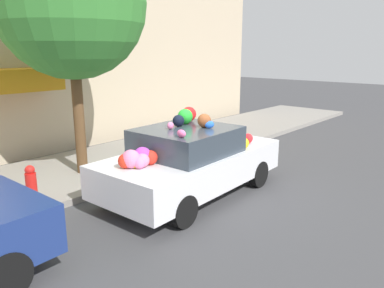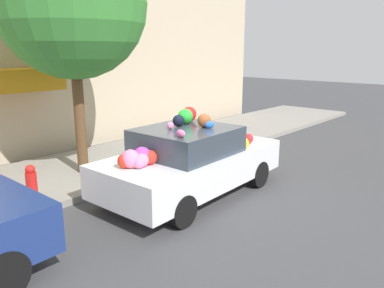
% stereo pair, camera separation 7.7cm
% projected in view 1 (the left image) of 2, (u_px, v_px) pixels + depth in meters
% --- Properties ---
extents(ground_plane, '(60.00, 60.00, 0.00)m').
position_uv_depth(ground_plane, '(185.00, 191.00, 7.88)').
color(ground_plane, '#424244').
extents(sidewalk_curb, '(24.00, 3.20, 0.14)m').
position_uv_depth(sidewalk_curb, '(107.00, 163.00, 9.60)').
color(sidewalk_curb, gray).
rests_on(sidewalk_curb, ground).
extents(building_facade, '(18.00, 1.20, 5.82)m').
position_uv_depth(building_facade, '(51.00, 51.00, 10.29)').
color(building_facade, '#C6B293').
rests_on(building_facade, ground).
extents(street_tree, '(3.18, 3.18, 5.30)m').
position_uv_depth(street_tree, '(70.00, 3.00, 7.81)').
color(street_tree, brown).
rests_on(street_tree, sidewalk_curb).
extents(fire_hydrant, '(0.20, 0.20, 0.70)m').
position_uv_depth(fire_hydrant, '(31.00, 184.00, 6.94)').
color(fire_hydrant, red).
rests_on(fire_hydrant, sidewalk_curb).
extents(art_car, '(4.10, 1.98, 1.73)m').
position_uv_depth(art_car, '(190.00, 160.00, 7.53)').
color(art_car, silver).
rests_on(art_car, ground).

